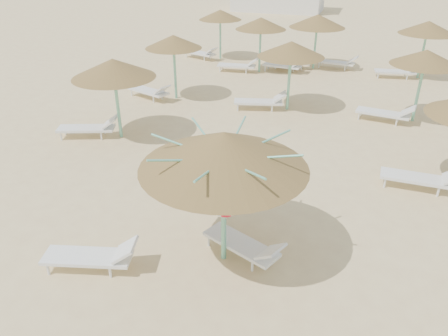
% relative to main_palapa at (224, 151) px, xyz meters
% --- Properties ---
extents(ground, '(120.00, 120.00, 0.00)m').
position_rel_main_palapa_xyz_m(ground, '(-0.31, 0.13, -2.56)').
color(ground, '#E0C689').
rests_on(ground, ground).
extents(main_palapa, '(3.28, 3.28, 2.94)m').
position_rel_main_palapa_xyz_m(main_palapa, '(0.00, 0.00, 0.00)').
color(main_palapa, '#70C3A3').
rests_on(main_palapa, ground).
extents(lounger_main_a, '(2.03, 1.05, 0.71)m').
position_rel_main_palapa_xyz_m(lounger_main_a, '(-2.42, -1.17, -2.22)').
color(lounger_main_a, white).
rests_on(lounger_main_a, ground).
extents(lounger_main_b, '(1.94, 1.27, 0.68)m').
position_rel_main_palapa_xyz_m(lounger_main_b, '(0.44, 0.15, -2.23)').
color(lounger_main_b, white).
rests_on(lounger_main_b, ground).
extents(palapa_field, '(19.45, 14.04, 2.71)m').
position_rel_main_palapa_xyz_m(palapa_field, '(1.33, 10.77, -0.26)').
color(palapa_field, '#70C3A3').
rests_on(palapa_field, ground).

